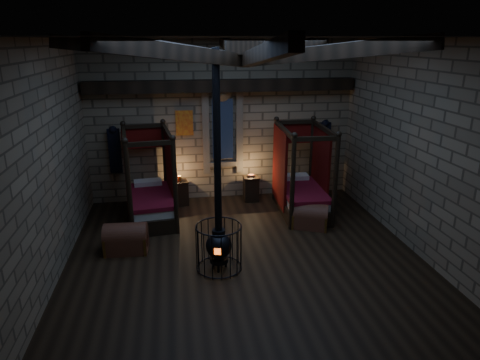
{
  "coord_description": "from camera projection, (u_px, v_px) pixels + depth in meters",
  "views": [
    {
      "loc": [
        -1.3,
        -7.64,
        4.17
      ],
      "look_at": [
        0.01,
        0.6,
        1.42
      ],
      "focal_mm": 32.0,
      "sensor_mm": 36.0,
      "label": 1
    }
  ],
  "objects": [
    {
      "name": "trunk_right",
      "position": [
        310.0,
        217.0,
        9.89
      ],
      "size": [
        0.93,
        0.77,
        0.59
      ],
      "rotation": [
        0.0,
        0.0,
        -0.38
      ],
      "color": "brown",
      "rests_on": "ground"
    },
    {
      "name": "nightstand_left",
      "position": [
        180.0,
        193.0,
        11.23
      ],
      "size": [
        0.48,
        0.47,
        0.8
      ],
      "rotation": [
        0.0,
        0.0,
        0.22
      ],
      "color": "black",
      "rests_on": "ground"
    },
    {
      "name": "bed_left",
      "position": [
        150.0,
        197.0,
        10.35
      ],
      "size": [
        1.32,
        2.17,
        2.15
      ],
      "rotation": [
        0.0,
        0.0,
        0.12
      ],
      "color": "black",
      "rests_on": "ground"
    },
    {
      "name": "trunk_left",
      "position": [
        126.0,
        239.0,
        8.76
      ],
      "size": [
        0.89,
        0.59,
        0.63
      ],
      "rotation": [
        0.0,
        0.0,
        -0.05
      ],
      "color": "brown",
      "rests_on": "ground"
    },
    {
      "name": "room",
      "position": [
        244.0,
        64.0,
        7.58
      ],
      "size": [
        7.02,
        7.02,
        4.29
      ],
      "color": "black",
      "rests_on": "ground"
    },
    {
      "name": "stove",
      "position": [
        219.0,
        241.0,
        8.0
      ],
      "size": [
        0.87,
        0.87,
        4.05
      ],
      "rotation": [
        0.0,
        0.0,
        -0.21
      ],
      "color": "black",
      "rests_on": "ground"
    },
    {
      "name": "bed_right",
      "position": [
        301.0,
        191.0,
        10.77
      ],
      "size": [
        1.18,
        2.12,
        2.17
      ],
      "rotation": [
        0.0,
        0.0,
        -0.04
      ],
      "color": "black",
      "rests_on": "ground"
    },
    {
      "name": "nightstand_right",
      "position": [
        251.0,
        188.0,
        11.52
      ],
      "size": [
        0.42,
        0.4,
        0.73
      ],
      "rotation": [
        0.0,
        0.0,
        0.01
      ],
      "color": "black",
      "rests_on": "ground"
    }
  ]
}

